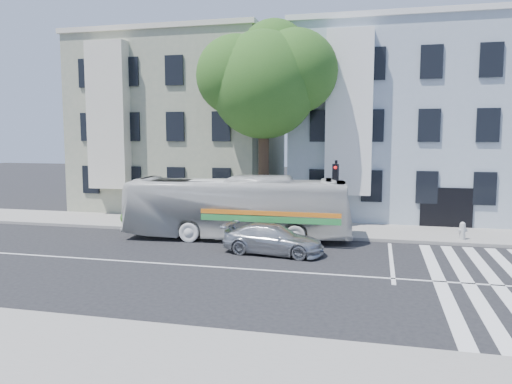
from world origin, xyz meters
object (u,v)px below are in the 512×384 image
(bus, at_px, (238,208))
(traffic_signal, at_px, (335,189))
(sedan, at_px, (273,239))
(fire_hydrant, at_px, (462,230))

(bus, distance_m, traffic_signal, 4.67)
(sedan, bearing_deg, fire_hydrant, -55.13)
(bus, bearing_deg, sedan, -144.11)
(bus, relative_size, traffic_signal, 2.86)
(fire_hydrant, bearing_deg, sedan, -152.45)
(traffic_signal, distance_m, fire_hydrant, 6.06)
(traffic_signal, bearing_deg, bus, -149.63)
(sedan, relative_size, traffic_signal, 1.13)
(bus, height_order, fire_hydrant, bus)
(traffic_signal, height_order, fire_hydrant, traffic_signal)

